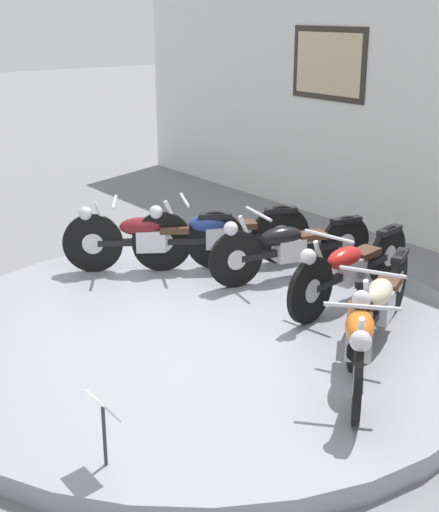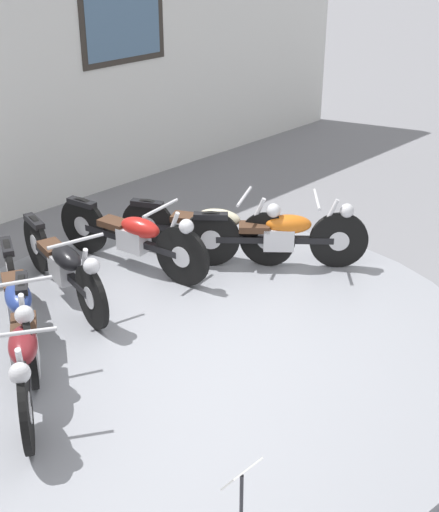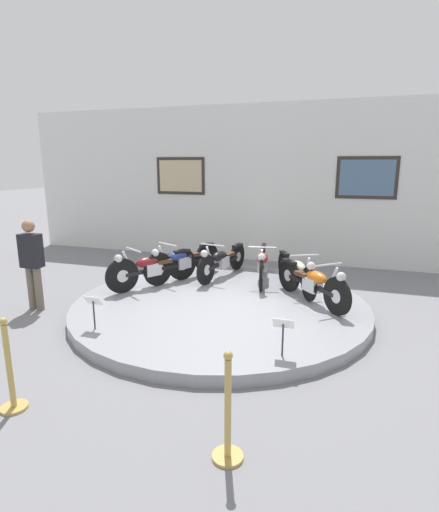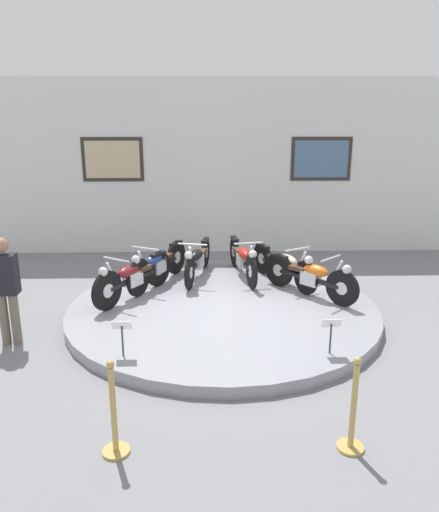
# 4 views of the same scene
# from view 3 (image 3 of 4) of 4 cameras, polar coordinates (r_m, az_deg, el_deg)

# --- Properties ---
(ground_plane) EXTENTS (60.00, 60.00, 0.00)m
(ground_plane) POSITION_cam_3_polar(r_m,az_deg,el_deg) (7.14, 0.12, -7.72)
(ground_plane) COLOR slate
(display_platform) EXTENTS (5.12, 5.12, 0.17)m
(display_platform) POSITION_cam_3_polar(r_m,az_deg,el_deg) (7.11, 0.12, -7.07)
(display_platform) COLOR gray
(display_platform) RESTS_ON ground_plane
(back_wall) EXTENTS (14.00, 0.22, 4.01)m
(back_wall) POSITION_cam_3_polar(r_m,az_deg,el_deg) (10.56, 6.89, 10.11)
(back_wall) COLOR silver
(back_wall) RESTS_ON ground_plane
(motorcycle_maroon) EXTENTS (1.12, 1.73, 0.80)m
(motorcycle_maroon) POSITION_cam_3_polar(r_m,az_deg,el_deg) (7.89, -9.63, -1.56)
(motorcycle_maroon) COLOR black
(motorcycle_maroon) RESTS_ON display_platform
(motorcycle_blue) EXTENTS (0.92, 1.85, 0.81)m
(motorcycle_blue) POSITION_cam_3_polar(r_m,az_deg,el_deg) (8.32, -5.32, -0.64)
(motorcycle_blue) COLOR black
(motorcycle_blue) RESTS_ON display_platform
(motorcycle_black) EXTENTS (0.59, 1.92, 0.78)m
(motorcycle_black) POSITION_cam_3_polar(r_m,az_deg,el_deg) (8.44, 0.31, -0.58)
(motorcycle_black) COLOR black
(motorcycle_black) RESTS_ON display_platform
(motorcycle_red) EXTENTS (0.54, 1.97, 0.80)m
(motorcycle_red) POSITION_cam_3_polar(r_m,az_deg,el_deg) (8.22, 6.17, -0.93)
(motorcycle_red) COLOR black
(motorcycle_red) RESTS_ON display_platform
(motorcycle_cream) EXTENTS (0.95, 1.75, 0.78)m
(motorcycle_cream) POSITION_cam_3_polar(r_m,az_deg,el_deg) (7.73, 10.91, -2.11)
(motorcycle_cream) COLOR black
(motorcycle_cream) RESTS_ON display_platform
(motorcycle_orange) EXTENTS (1.37, 1.49, 0.78)m
(motorcycle_orange) POSITION_cam_3_polar(r_m,az_deg,el_deg) (7.06, 13.16, -3.61)
(motorcycle_orange) COLOR black
(motorcycle_orange) RESTS_ON display_platform
(info_placard_front_left) EXTENTS (0.26, 0.11, 0.51)m
(info_placard_front_left) POSITION_cam_3_polar(r_m,az_deg,el_deg) (6.09, -17.58, -6.68)
(info_placard_front_left) COLOR #333338
(info_placard_front_left) RESTS_ON display_platform
(info_placard_front_centre) EXTENTS (0.26, 0.11, 0.51)m
(info_placard_front_centre) POSITION_cam_3_polar(r_m,az_deg,el_deg) (5.08, 9.07, -10.19)
(info_placard_front_centre) COLOR #333338
(info_placard_front_centre) RESTS_ON display_platform
(visitor_standing) EXTENTS (0.36, 0.22, 1.60)m
(visitor_standing) POSITION_cam_3_polar(r_m,az_deg,el_deg) (7.64, -25.22, -0.55)
(visitor_standing) COLOR #6B6051
(visitor_standing) RESTS_ON ground_plane
(stanchion_post_left_of_entry) EXTENTS (0.28, 0.28, 1.02)m
(stanchion_post_left_of_entry) POSITION_cam_3_polar(r_m,az_deg,el_deg) (4.86, -27.67, -15.30)
(stanchion_post_left_of_entry) COLOR tan
(stanchion_post_left_of_entry) RESTS_ON ground_plane
(stanchion_post_right_of_entry) EXTENTS (0.28, 0.28, 1.02)m
(stanchion_post_right_of_entry) POSITION_cam_3_polar(r_m,az_deg,el_deg) (3.73, 1.19, -22.81)
(stanchion_post_right_of_entry) COLOR tan
(stanchion_post_right_of_entry) RESTS_ON ground_plane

